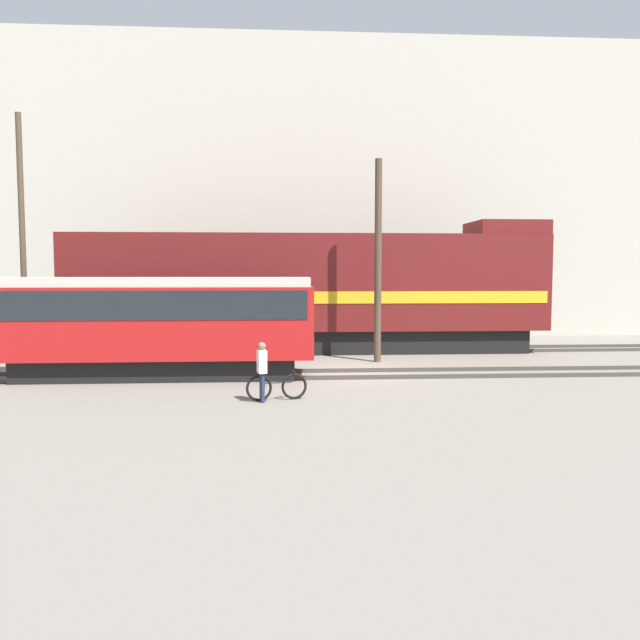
{
  "coord_description": "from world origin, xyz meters",
  "views": [
    {
      "loc": [
        -2.34,
        -21.12,
        3.44
      ],
      "look_at": [
        -0.95,
        0.37,
        1.8
      ],
      "focal_mm": 35.0,
      "sensor_mm": 36.0,
      "label": 1
    }
  ],
  "objects_px": {
    "freight_locomotive": "(311,291)",
    "streetcar": "(158,321)",
    "bicycle": "(277,387)",
    "utility_pole_left": "(23,241)",
    "person": "(262,366)",
    "utility_pole_center": "(378,261)"
  },
  "relations": [
    {
      "from": "bicycle",
      "to": "person",
      "type": "xyz_separation_m",
      "value": [
        -0.39,
        -0.23,
        0.61
      ]
    },
    {
      "from": "bicycle",
      "to": "utility_pole_left",
      "type": "bearing_deg",
      "value": 142.93
    },
    {
      "from": "freight_locomotive",
      "to": "streetcar",
      "type": "xyz_separation_m",
      "value": [
        -5.33,
        -6.44,
        -0.76
      ]
    },
    {
      "from": "freight_locomotive",
      "to": "streetcar",
      "type": "height_order",
      "value": "freight_locomotive"
    },
    {
      "from": "bicycle",
      "to": "utility_pole_left",
      "type": "distance_m",
      "value": 12.46
    },
    {
      "from": "utility_pole_left",
      "to": "utility_pole_center",
      "type": "relative_size",
      "value": 1.19
    },
    {
      "from": "bicycle",
      "to": "utility_pole_left",
      "type": "xyz_separation_m",
      "value": [
        -9.34,
        7.06,
        4.26
      ]
    },
    {
      "from": "freight_locomotive",
      "to": "bicycle",
      "type": "bearing_deg",
      "value": -98.07
    },
    {
      "from": "bicycle",
      "to": "utility_pole_left",
      "type": "height_order",
      "value": "utility_pole_left"
    },
    {
      "from": "freight_locomotive",
      "to": "utility_pole_center",
      "type": "xyz_separation_m",
      "value": [
        2.39,
        -3.22,
        1.22
      ]
    },
    {
      "from": "person",
      "to": "freight_locomotive",
      "type": "bearing_deg",
      "value": 80.05
    },
    {
      "from": "streetcar",
      "to": "utility_pole_left",
      "type": "bearing_deg",
      "value": 149.52
    },
    {
      "from": "streetcar",
      "to": "freight_locomotive",
      "type": "bearing_deg",
      "value": 50.36
    },
    {
      "from": "streetcar",
      "to": "bicycle",
      "type": "distance_m",
      "value": 5.66
    },
    {
      "from": "person",
      "to": "bicycle",
      "type": "bearing_deg",
      "value": 31.16
    },
    {
      "from": "utility_pole_left",
      "to": "streetcar",
      "type": "bearing_deg",
      "value": -30.48
    },
    {
      "from": "freight_locomotive",
      "to": "utility_pole_center",
      "type": "height_order",
      "value": "utility_pole_center"
    },
    {
      "from": "utility_pole_center",
      "to": "freight_locomotive",
      "type": "bearing_deg",
      "value": 126.61
    },
    {
      "from": "streetcar",
      "to": "utility_pole_left",
      "type": "relative_size",
      "value": 1.09
    },
    {
      "from": "bicycle",
      "to": "utility_pole_center",
      "type": "distance_m",
      "value": 8.77
    },
    {
      "from": "streetcar",
      "to": "person",
      "type": "relative_size",
      "value": 6.26
    },
    {
      "from": "person",
      "to": "utility_pole_left",
      "type": "xyz_separation_m",
      "value": [
        -8.96,
        7.29,
        3.65
      ]
    }
  ]
}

